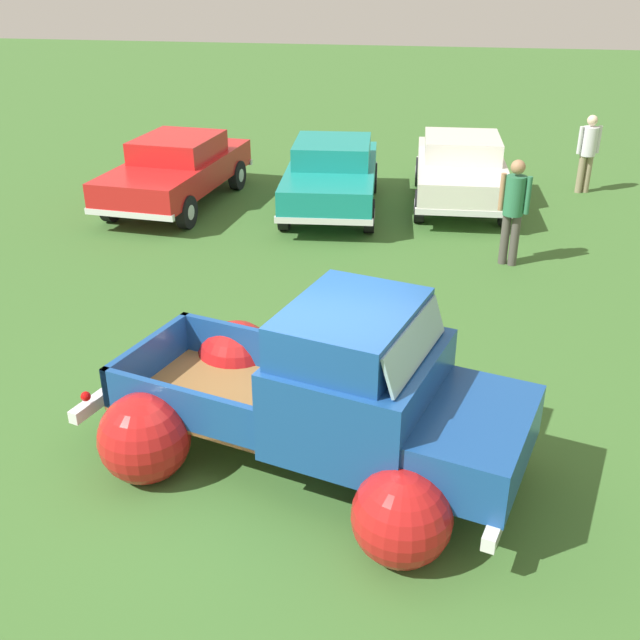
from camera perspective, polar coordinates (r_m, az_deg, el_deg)
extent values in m
plane|color=#3D6B2D|center=(8.28, -1.39, -10.41)|extent=(80.00, 80.00, 0.00)
cylinder|color=black|center=(8.33, 10.36, -7.46)|extent=(0.79, 0.42, 0.76)
cylinder|color=silver|center=(8.33, 10.36, -7.46)|extent=(0.39, 0.32, 0.34)
cylinder|color=black|center=(6.98, 6.31, -14.74)|extent=(0.79, 0.42, 0.76)
cylinder|color=silver|center=(6.98, 6.31, -14.74)|extent=(0.39, 0.32, 0.34)
cylinder|color=black|center=(9.27, -6.49, -3.42)|extent=(0.79, 0.42, 0.76)
cylinder|color=silver|center=(9.27, -6.49, -3.42)|extent=(0.39, 0.32, 0.34)
cylinder|color=black|center=(8.08, -12.95, -8.88)|extent=(0.79, 0.42, 0.76)
cylinder|color=silver|center=(8.08, -12.95, -8.88)|extent=(0.39, 0.32, 0.34)
sphere|color=red|center=(9.28, -6.35, -2.96)|extent=(1.18, 1.18, 0.96)
sphere|color=red|center=(8.02, -13.20, -8.71)|extent=(1.18, 1.18, 0.96)
cube|color=olive|center=(8.37, -7.28, -5.71)|extent=(2.39, 2.04, 0.04)
cube|color=#19478C|center=(8.79, -4.86, -2.18)|extent=(1.99, 0.63, 0.50)
cube|color=#19478C|center=(7.75, -10.24, -6.80)|extent=(1.99, 0.63, 0.50)
cube|color=#19478C|center=(7.83, -1.22, -5.95)|extent=(0.50, 1.50, 0.50)
cube|color=#19478C|center=(8.77, -12.84, -2.88)|extent=(0.50, 1.50, 0.50)
cube|color=#19478C|center=(7.50, 3.00, -5.56)|extent=(1.86, 2.03, 0.95)
cube|color=#19478C|center=(7.19, 2.39, -0.63)|extent=(1.52, 1.79, 0.45)
cube|color=#8CADB7|center=(7.00, 7.25, -1.79)|extent=(0.54, 1.45, 0.38)
cube|color=#19478C|center=(7.35, 10.63, -8.64)|extent=(1.64, 1.90, 0.55)
sphere|color=red|center=(8.33, 10.44, -7.13)|extent=(1.14, 1.14, 0.92)
sphere|color=red|center=(6.93, 6.24, -14.64)|extent=(1.14, 1.14, 0.92)
cube|color=silver|center=(9.10, -14.18, -4.17)|extent=(0.65, 1.94, 0.14)
cube|color=silver|center=(7.46, 14.48, -11.64)|extent=(0.65, 1.94, 0.14)
sphere|color=red|center=(9.52, -11.20, -1.15)|extent=(0.14, 0.14, 0.11)
sphere|color=red|center=(8.49, -17.39, -5.56)|extent=(0.14, 0.14, 0.11)
cylinder|color=black|center=(15.14, -10.12, 8.08)|extent=(0.26, 0.68, 0.66)
cylinder|color=silver|center=(15.14, -10.12, 8.08)|extent=(0.24, 0.32, 0.30)
cylinder|color=black|center=(15.90, -15.65, 8.39)|extent=(0.26, 0.68, 0.66)
cylinder|color=silver|center=(15.90, -15.65, 8.39)|extent=(0.24, 0.32, 0.30)
cylinder|color=black|center=(17.63, -6.32, 10.90)|extent=(0.26, 0.68, 0.66)
cylinder|color=silver|center=(17.63, -6.32, 10.90)|extent=(0.24, 0.32, 0.30)
cylinder|color=black|center=(18.28, -11.29, 11.11)|extent=(0.26, 0.68, 0.66)
cylinder|color=silver|center=(18.28, -11.29, 11.11)|extent=(0.24, 0.32, 0.30)
cube|color=red|center=(16.61, -10.87, 10.98)|extent=(2.20, 4.55, 0.55)
cube|color=red|center=(16.64, -10.75, 12.80)|extent=(1.71, 1.99, 0.45)
cube|color=silver|center=(18.57, -7.95, 11.98)|extent=(1.84, 0.28, 0.12)
cube|color=silver|center=(14.84, -14.31, 7.79)|extent=(1.84, 0.28, 0.12)
cylinder|color=black|center=(14.72, 3.77, 7.91)|extent=(0.25, 0.67, 0.66)
cylinder|color=silver|center=(14.72, 3.77, 7.91)|extent=(0.24, 0.31, 0.30)
cylinder|color=black|center=(14.84, -2.73, 8.09)|extent=(0.25, 0.67, 0.66)
cylinder|color=silver|center=(14.84, -2.73, 8.09)|extent=(0.24, 0.31, 0.30)
cylinder|color=black|center=(17.32, 4.01, 10.72)|extent=(0.25, 0.67, 0.66)
cylinder|color=silver|center=(17.32, 4.01, 10.72)|extent=(0.24, 0.31, 0.30)
cylinder|color=black|center=(17.43, -1.57, 10.86)|extent=(0.25, 0.67, 0.66)
cylinder|color=silver|center=(17.43, -1.57, 10.86)|extent=(0.24, 0.31, 0.30)
cube|color=teal|center=(15.95, 0.89, 10.81)|extent=(2.12, 4.38, 0.55)
cube|color=teal|center=(15.99, 0.95, 12.70)|extent=(1.69, 1.91, 0.45)
cube|color=silver|center=(18.02, 1.37, 11.78)|extent=(1.85, 0.25, 0.12)
cube|color=silver|center=(14.03, 0.28, 7.55)|extent=(1.85, 0.25, 0.12)
cylinder|color=black|center=(15.53, 13.87, 8.18)|extent=(0.23, 0.67, 0.66)
cylinder|color=silver|center=(15.53, 13.87, 8.18)|extent=(0.22, 0.31, 0.30)
cylinder|color=black|center=(15.41, 7.57, 8.58)|extent=(0.23, 0.67, 0.66)
cylinder|color=silver|center=(15.41, 7.57, 8.58)|extent=(0.22, 0.31, 0.30)
cylinder|color=black|center=(18.06, 13.06, 10.76)|extent=(0.23, 0.67, 0.66)
cylinder|color=silver|center=(18.06, 13.06, 10.76)|extent=(0.22, 0.31, 0.30)
cylinder|color=black|center=(17.96, 7.60, 11.11)|extent=(0.23, 0.67, 0.66)
cylinder|color=silver|center=(17.96, 7.60, 11.11)|extent=(0.22, 0.31, 0.30)
cube|color=silver|center=(16.61, 10.63, 11.01)|extent=(1.99, 4.21, 0.55)
cube|color=silver|center=(16.65, 10.75, 12.81)|extent=(1.64, 1.80, 0.45)
cube|color=silver|center=(18.64, 10.29, 11.86)|extent=(1.87, 0.18, 0.12)
cube|color=silver|center=(14.74, 10.89, 8.01)|extent=(1.87, 0.18, 0.12)
cylinder|color=gray|center=(18.23, 19.20, 10.43)|extent=(0.19, 0.19, 0.84)
cylinder|color=gray|center=(18.31, 19.67, 10.43)|extent=(0.19, 0.19, 0.84)
cylinder|color=silver|center=(18.10, 19.79, 12.67)|extent=(0.43, 0.43, 0.63)
cylinder|color=silver|center=(17.99, 19.17, 12.79)|extent=(0.11, 0.11, 0.60)
cylinder|color=silver|center=(18.20, 20.42, 12.74)|extent=(0.11, 0.11, 0.60)
sphere|color=beige|center=(18.01, 20.01, 14.08)|extent=(0.29, 0.29, 0.23)
cylinder|color=#4C4742|center=(13.50, 13.87, 6.01)|extent=(0.19, 0.19, 0.90)
cylinder|color=#4C4742|center=(13.46, 14.56, 5.87)|extent=(0.19, 0.19, 0.90)
cylinder|color=#2D724C|center=(13.24, 14.59, 9.14)|extent=(0.43, 0.43, 0.68)
cylinder|color=#A87A56|center=(13.27, 13.68, 9.44)|extent=(0.11, 0.11, 0.64)
cylinder|color=#2D724C|center=(13.18, 15.54, 9.11)|extent=(0.11, 0.11, 0.64)
sphere|color=#A87A56|center=(13.11, 14.83, 11.18)|extent=(0.31, 0.31, 0.24)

